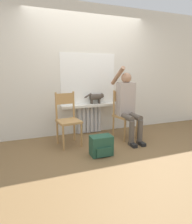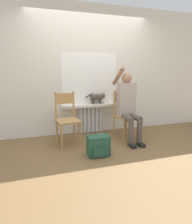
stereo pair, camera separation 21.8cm
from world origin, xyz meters
The scene contains 10 objects.
ground_plane centered at (0.00, 0.00, 0.00)m, with size 12.00×12.00×0.00m, color brown.
wall_with_window centered at (0.00, 1.23, 1.35)m, with size 7.00×0.06×2.70m.
radiator centered at (0.00, 1.15, 0.30)m, with size 0.55×0.08×0.61m.
windowsill centered at (0.00, 1.09, 0.63)m, with size 1.26×0.23×0.05m.
window_glass centered at (0.00, 1.20, 1.19)m, with size 1.21×0.01×1.07m.
chair_left centered at (-0.59, 0.62, 0.50)m, with size 0.45×0.45×0.98m.
chair_right centered at (0.57, 0.62, 0.50)m, with size 0.48×0.48×0.98m.
person centered at (0.59, 0.51, 0.74)m, with size 0.36×0.97×1.45m.
cat centered at (0.15, 1.12, 0.80)m, with size 0.45×0.13×0.24m.
backpack centered at (-0.19, -0.03, 0.16)m, with size 0.36×0.25×0.33m.
Camera 2 is at (-1.06, -2.75, 1.35)m, focal length 30.00 mm.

